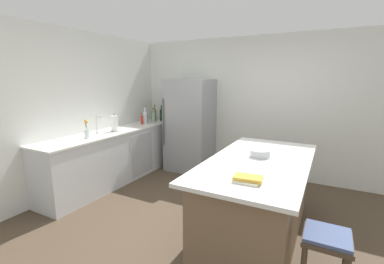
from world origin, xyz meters
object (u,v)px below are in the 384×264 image
at_px(kitchen_island, 257,197).
at_px(flower_vase, 87,132).
at_px(sink_faucet, 97,124).
at_px(soda_bottle, 145,117).
at_px(refrigerator, 190,125).
at_px(wine_bottle, 162,115).
at_px(hot_sauce_bottle, 142,120).
at_px(cookbook_stack, 248,179).
at_px(syrup_bottle, 146,118).
at_px(olive_oil_bottle, 155,115).
at_px(bar_stool, 326,246).
at_px(vinegar_bottle, 153,116).
at_px(mixing_bowl, 260,153).
at_px(gin_bottle, 154,117).
at_px(paper_towel_roll, 114,124).

xyz_separation_m(kitchen_island, flower_vase, (-2.62, -0.15, 0.56)).
distance_m(sink_faucet, soda_bottle, 1.19).
relative_size(refrigerator, soda_bottle, 5.19).
bearing_deg(wine_bottle, flower_vase, -90.76).
height_order(hot_sauce_bottle, cookbook_stack, hot_sauce_bottle).
bearing_deg(syrup_bottle, flower_vase, -86.50).
bearing_deg(wine_bottle, olive_oil_bottle, -139.72).
distance_m(soda_bottle, cookbook_stack, 3.42).
bearing_deg(bar_stool, vinegar_bottle, 145.35).
bearing_deg(wine_bottle, kitchen_island, -35.34).
height_order(bar_stool, hot_sauce_bottle, hot_sauce_bottle).
xyz_separation_m(vinegar_bottle, soda_bottle, (0.02, -0.29, 0.03)).
height_order(refrigerator, syrup_bottle, refrigerator).
bearing_deg(hot_sauce_bottle, bar_stool, -30.03).
bearing_deg(hot_sauce_bottle, wine_bottle, 81.62).
bearing_deg(vinegar_bottle, syrup_bottle, -100.33).
height_order(bar_stool, wine_bottle, wine_bottle).
height_order(flower_vase, wine_bottle, wine_bottle).
distance_m(refrigerator, mixing_bowl, 2.37).
height_order(refrigerator, mixing_bowl, refrigerator).
distance_m(olive_oil_bottle, cookbook_stack, 3.70).
bearing_deg(hot_sauce_bottle, kitchen_island, -25.21).
relative_size(kitchen_island, gin_bottle, 7.06).
xyz_separation_m(wine_bottle, gin_bottle, (0.00, -0.29, -0.01)).
bearing_deg(soda_bottle, wine_bottle, 81.80).
bearing_deg(mixing_bowl, wine_bottle, 146.28).
relative_size(bar_stool, olive_oil_bottle, 1.76).
bearing_deg(vinegar_bottle, flower_vase, -88.05).
bearing_deg(gin_bottle, vinegar_bottle, 130.39).
height_order(sink_faucet, soda_bottle, soda_bottle).
bearing_deg(refrigerator, syrup_bottle, -165.36).
relative_size(refrigerator, flower_vase, 6.26).
relative_size(sink_faucet, mixing_bowl, 1.30).
distance_m(wine_bottle, mixing_bowl, 3.09).
bearing_deg(vinegar_bottle, wine_bottle, 65.30).
bearing_deg(paper_towel_roll, flower_vase, -88.69).
bearing_deg(mixing_bowl, refrigerator, 138.78).
bearing_deg(soda_bottle, hot_sauce_bottle, -99.30).
bearing_deg(olive_oil_bottle, wine_bottle, 40.28).
bearing_deg(wine_bottle, vinegar_bottle, -114.70).
bearing_deg(vinegar_bottle, bar_stool, -34.65).
xyz_separation_m(paper_towel_roll, syrup_bottle, (-0.08, 0.99, -0.04)).
bearing_deg(sink_faucet, refrigerator, 58.50).
height_order(paper_towel_roll, gin_bottle, paper_towel_roll).
height_order(kitchen_island, hot_sauce_bottle, hot_sauce_bottle).
xyz_separation_m(vinegar_bottle, syrup_bottle, (-0.04, -0.20, -0.02)).
bearing_deg(paper_towel_roll, hot_sauce_bottle, 93.20).
xyz_separation_m(wine_bottle, olive_oil_bottle, (-0.11, -0.09, 0.00)).
height_order(sink_faucet, paper_towel_roll, paper_towel_roll).
xyz_separation_m(kitchen_island, syrup_bottle, (-2.72, 1.45, 0.55)).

